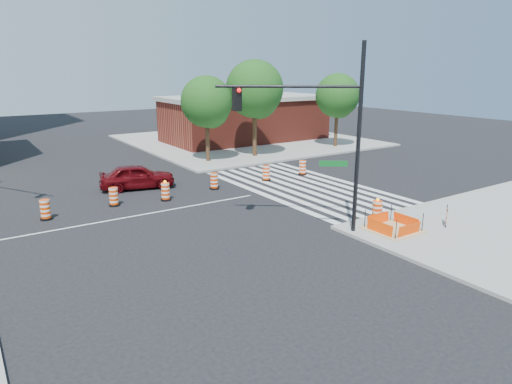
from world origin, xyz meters
TOP-DOWN VIEW (x-y plane):
  - ground at (0.00, 0.00)m, footprint 120.00×120.00m
  - sidewalk_ne at (18.00, 18.00)m, footprint 22.00×22.00m
  - crosswalk_east at (10.95, 0.00)m, footprint 6.75×13.50m
  - lane_centerline at (0.00, 0.00)m, footprint 14.00×0.12m
  - excavation_pit at (9.00, -9.00)m, footprint 2.20×2.20m
  - brick_storefront at (18.00, 18.00)m, footprint 16.50×8.50m
  - red_coupe at (1.98, 5.32)m, footprint 4.88×2.89m
  - signal_pole_se at (6.05, -6.99)m, footprint 5.10×3.90m
  - pit_drum at (9.36, -7.69)m, footprint 0.59×0.59m
  - barricade at (11.59, -9.95)m, footprint 0.66×0.48m
  - tree_north_c at (9.53, 10.14)m, footprint 4.01×4.01m
  - tree_north_d at (13.88, 9.94)m, footprint 4.74×4.74m
  - tree_north_e at (22.96, 9.76)m, footprint 4.07×4.07m
  - median_drum_2 at (-3.95, 1.92)m, footprint 0.60×0.60m
  - median_drum_3 at (-0.39, 2.41)m, footprint 0.60×0.60m
  - median_drum_4 at (2.40, 1.82)m, footprint 0.60×0.60m
  - median_drum_5 at (5.94, 2.53)m, footprint 0.60×0.60m
  - median_drum_6 at (9.92, 2.54)m, footprint 0.60×0.60m
  - median_drum_7 at (13.06, 2.54)m, footprint 0.60×0.60m

SIDE VIEW (x-z plane):
  - ground at x=0.00m, z-range 0.00..0.00m
  - lane_centerline at x=0.00m, z-range 0.00..0.01m
  - crosswalk_east at x=10.95m, z-range 0.00..0.01m
  - sidewalk_ne at x=18.00m, z-range 0.00..0.15m
  - excavation_pit at x=9.00m, z-range -0.23..0.67m
  - median_drum_2 at x=-3.95m, z-range -0.03..0.99m
  - median_drum_3 at x=-0.39m, z-range -0.03..0.99m
  - median_drum_5 at x=5.94m, z-range -0.03..0.99m
  - median_drum_6 at x=9.92m, z-range -0.03..0.99m
  - median_drum_7 at x=13.06m, z-range -0.03..0.99m
  - median_drum_4 at x=2.40m, z-range -0.10..1.08m
  - pit_drum at x=9.36m, z-range 0.05..1.21m
  - barricade at x=11.59m, z-range 0.20..1.12m
  - red_coupe at x=1.98m, z-range 0.00..1.56m
  - brick_storefront at x=18.00m, z-range 0.02..4.62m
  - tree_north_c at x=9.53m, z-range 1.17..7.99m
  - tree_north_e at x=22.96m, z-range 1.18..8.09m
  - signal_pole_se at x=6.05m, z-range 0.93..9.24m
  - tree_north_d at x=13.88m, z-range 1.38..9.44m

